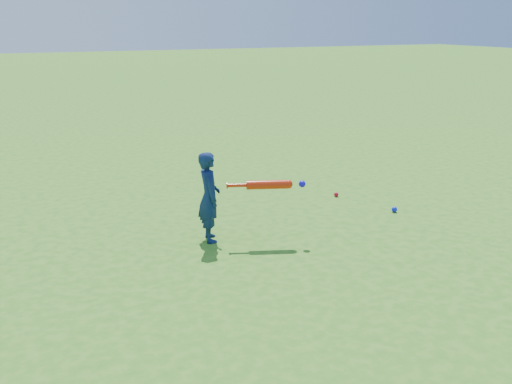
# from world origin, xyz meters

# --- Properties ---
(ground) EXTENTS (80.00, 80.00, 0.00)m
(ground) POSITION_xyz_m (0.00, 0.00, 0.00)
(ground) COLOR #32711A
(ground) RESTS_ON ground
(child) EXTENTS (0.29, 0.39, 0.98)m
(child) POSITION_xyz_m (0.56, -0.41, 0.49)
(child) COLOR #0F1F49
(child) RESTS_ON ground
(ground_ball_red) EXTENTS (0.06, 0.06, 0.06)m
(ground_ball_red) POSITION_xyz_m (2.66, 0.37, 0.03)
(ground_ball_red) COLOR red
(ground_ball_red) RESTS_ON ground
(ground_ball_blue) EXTENTS (0.07, 0.07, 0.07)m
(ground_ball_blue) POSITION_xyz_m (2.97, -0.49, 0.03)
(ground_ball_blue) COLOR #0D1CE2
(ground_ball_blue) RESTS_ON ground
(bat_swing) EXTENTS (0.80, 0.34, 0.10)m
(bat_swing) POSITION_xyz_m (1.15, -0.68, 0.62)
(bat_swing) COLOR red
(bat_swing) RESTS_ON ground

